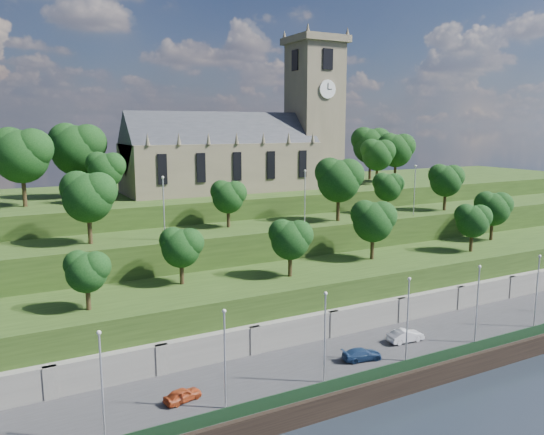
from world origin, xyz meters
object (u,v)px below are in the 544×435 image
car_left (183,395)px  car_right (362,354)px  car_middle (405,336)px  church (248,145)px

car_left → car_right: (18.97, -0.61, 0.02)m
car_left → car_middle: car_middle is taller
car_middle → car_right: 7.31m
church → car_left: (-25.65, -40.64, -19.94)m
car_right → church: bearing=1.3°
car_middle → car_right: (-7.15, -1.50, -0.09)m
church → car_middle: 44.42m
car_right → car_middle: bearing=-67.7°
car_left → car_middle: 26.13m
church → car_left: 52.03m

